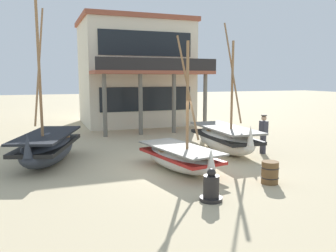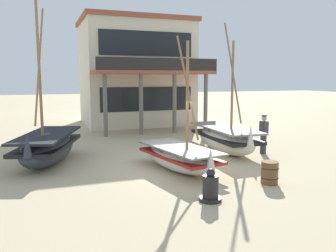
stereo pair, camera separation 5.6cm
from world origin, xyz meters
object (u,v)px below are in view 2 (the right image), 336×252
at_px(fishing_boat_far_right, 180,157).
at_px(capstan_winch, 211,188).
at_px(harbor_building_main, 135,72).
at_px(fishing_boat_centre_large, 48,147).
at_px(fisherman_by_hull, 264,134).
at_px(fishing_boat_near_left, 225,138).
at_px(wooden_barrel, 270,173).

relative_size(fishing_boat_far_right, capstan_winch, 5.31).
bearing_deg(harbor_building_main, fishing_boat_centre_large, -121.12).
bearing_deg(fishing_boat_far_right, fisherman_by_hull, 16.05).
xyz_separation_m(fishing_boat_centre_large, harbor_building_main, (6.22, 10.31, 2.98)).
bearing_deg(capstan_winch, fisherman_by_hull, 42.42).
bearing_deg(capstan_winch, fishing_boat_near_left, 56.85).
height_order(fishing_boat_centre_large, fishing_boat_far_right, fishing_boat_centre_large).
relative_size(fishing_boat_near_left, capstan_winch, 6.31).
bearing_deg(fishing_boat_near_left, capstan_winch, -123.15).
relative_size(fishing_boat_centre_large, capstan_winch, 6.71).
distance_m(fisherman_by_hull, harbor_building_main, 12.28).
xyz_separation_m(fishing_boat_centre_large, capstan_winch, (3.98, -5.77, -0.31)).
distance_m(fishing_boat_centre_large, fisherman_by_hull, 8.91).
bearing_deg(harbor_building_main, wooden_barrel, -89.37).
xyz_separation_m(fishing_boat_centre_large, fishing_boat_far_right, (4.37, -2.64, -0.17)).
height_order(fishing_boat_near_left, fishing_boat_centre_large, fishing_boat_centre_large).
distance_m(fishing_boat_centre_large, wooden_barrel, 8.16).
bearing_deg(fisherman_by_hull, fishing_boat_centre_large, 171.15).
bearing_deg(capstan_winch, harbor_building_main, 82.07).
xyz_separation_m(wooden_barrel, harbor_building_main, (-0.17, 15.37, 3.28)).
distance_m(fishing_boat_near_left, fisherman_by_hull, 1.64).
relative_size(fishing_boat_near_left, wooden_barrel, 7.99).
relative_size(fisherman_by_hull, wooden_barrel, 2.41).
bearing_deg(fishing_boat_near_left, harbor_building_main, 95.95).
relative_size(fishing_boat_centre_large, harbor_building_main, 0.70).
bearing_deg(fisherman_by_hull, capstan_winch, -137.58).
distance_m(fishing_boat_near_left, harbor_building_main, 11.37).
bearing_deg(fishing_boat_centre_large, harbor_building_main, 58.88).
distance_m(capstan_winch, wooden_barrel, 2.51).
height_order(fishing_boat_centre_large, harbor_building_main, harbor_building_main).
bearing_deg(fishing_boat_centre_large, capstan_winch, -55.39).
height_order(fisherman_by_hull, capstan_winch, fisherman_by_hull).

